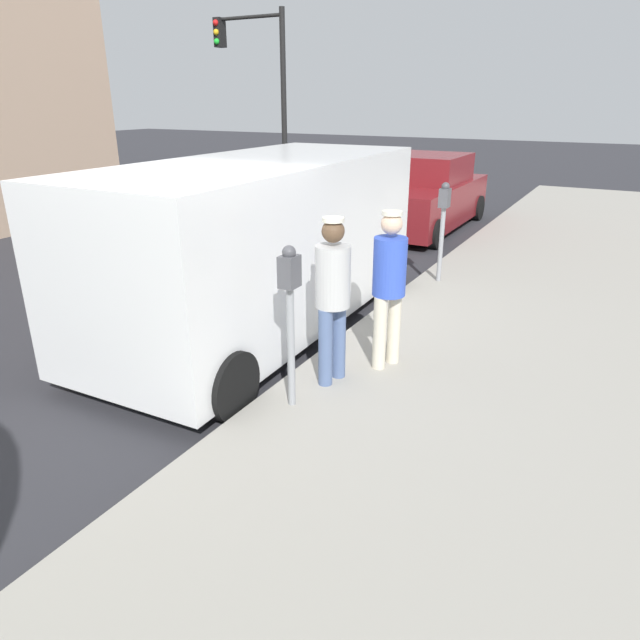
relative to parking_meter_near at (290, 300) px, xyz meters
name	(u,v)px	position (x,y,z in m)	size (l,w,h in m)	color
ground_plane	(197,377)	(-1.35, 0.22, -1.18)	(80.00, 80.00, 0.00)	#2D2D33
sidewalk_slab	(534,464)	(2.15, 0.22, -1.11)	(5.00, 32.00, 0.15)	#9E998E
parking_meter_near	(290,300)	(0.00, 0.00, 0.00)	(0.14, 0.18, 1.52)	gray
parking_meter_far	(443,215)	(0.00, 4.41, 0.00)	(0.14, 0.18, 1.52)	gray
pedestrian_in_blue	(389,281)	(0.44, 1.21, -0.09)	(0.34, 0.35, 1.65)	beige
pedestrian_in_gray	(333,291)	(0.10, 0.61, -0.08)	(0.34, 0.36, 1.66)	#4C608C
parked_van	(261,242)	(-1.50, 1.74, -0.03)	(2.22, 5.24, 2.15)	white
parked_sedan_ahead	(423,196)	(-1.75, 8.64, -0.43)	(1.94, 4.40, 1.65)	maroon
traffic_light_corner	(259,73)	(-7.87, 11.13, 2.34)	(2.48, 0.42, 5.20)	black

